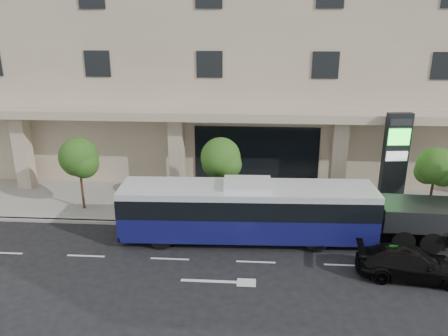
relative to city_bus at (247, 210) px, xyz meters
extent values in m
plane|color=black|center=(0.48, -0.69, -1.61)|extent=(120.00, 120.00, 0.00)
cube|color=gray|center=(0.48, 4.31, -1.54)|extent=(120.00, 6.00, 0.15)
cube|color=gray|center=(0.48, 1.31, -1.54)|extent=(120.00, 0.30, 0.15)
cube|color=tan|center=(0.48, 14.81, 8.39)|extent=(60.00, 15.00, 20.00)
cube|color=tan|center=(0.48, 6.11, 3.59)|extent=(60.00, 2.80, 0.50)
cube|color=black|center=(0.48, 7.28, 0.54)|extent=(8.00, 0.12, 4.00)
cube|color=tan|center=(-14.52, 6.11, 0.99)|extent=(0.90, 0.90, 4.90)
cube|color=tan|center=(-4.52, 6.11, 0.99)|extent=(0.90, 0.90, 4.90)
cube|color=tan|center=(5.48, 6.11, 0.99)|extent=(0.90, 0.90, 4.90)
cylinder|color=#422B19|center=(-9.52, 2.91, -0.06)|extent=(0.14, 0.14, 2.80)
sphere|color=#214E16|center=(-9.52, 2.91, 1.66)|extent=(2.20, 2.20, 2.20)
sphere|color=#214E16|center=(-9.17, 2.71, 1.34)|extent=(1.65, 1.65, 1.65)
sphere|color=#214E16|center=(-9.82, 3.11, 1.26)|extent=(1.54, 1.54, 1.54)
cylinder|color=#422B19|center=(-1.52, 2.91, 0.01)|extent=(0.14, 0.14, 2.94)
sphere|color=#214E16|center=(-1.52, 2.91, 1.81)|extent=(2.20, 2.20, 2.20)
sphere|color=#214E16|center=(-1.17, 2.71, 1.48)|extent=(1.65, 1.65, 1.65)
sphere|color=#214E16|center=(-1.82, 3.11, 1.39)|extent=(1.54, 1.54, 1.54)
cylinder|color=#422B19|center=(9.98, 2.91, -0.10)|extent=(0.14, 0.14, 2.73)
sphere|color=#214E16|center=(9.98, 2.91, 1.58)|extent=(2.00, 2.00, 2.00)
sphere|color=#214E16|center=(10.33, 2.71, 1.27)|extent=(1.50, 1.50, 1.50)
sphere|color=#214E16|center=(9.68, 3.11, 1.19)|extent=(1.40, 1.40, 1.40)
cylinder|color=black|center=(-4.11, -1.23, -1.09)|extent=(1.05, 0.35, 1.04)
cylinder|color=black|center=(-4.18, 0.95, -1.09)|extent=(1.05, 0.35, 1.04)
cylinder|color=black|center=(3.37, -0.98, -1.09)|extent=(1.05, 0.35, 1.04)
cylinder|color=black|center=(3.29, 1.20, -1.09)|extent=(1.05, 0.35, 1.04)
cube|color=#121352|center=(0.01, 0.00, -0.63)|extent=(12.55, 3.01, 1.25)
cube|color=black|center=(0.01, 0.00, 0.47)|extent=(12.55, 3.05, 0.93)
cube|color=silver|center=(0.01, 0.00, 1.09)|extent=(12.55, 3.01, 0.31)
cube|color=silver|center=(0.01, 0.00, 1.40)|extent=(2.34, 1.74, 0.31)
cube|color=#2D3033|center=(-6.17, -0.21, -1.14)|extent=(0.23, 2.60, 0.31)
cube|color=#2D3033|center=(6.19, 0.21, -1.14)|extent=(0.23, 2.60, 0.31)
cube|color=#2D3033|center=(8.63, 0.28, -0.07)|extent=(4.29, 2.60, 1.09)
cube|color=#2D3033|center=(6.25, 0.41, -0.67)|extent=(1.60, 0.36, 0.22)
cube|color=#2D3033|center=(5.65, 0.44, -1.07)|extent=(0.34, 1.80, 0.18)
cylinder|color=black|center=(8.77, -0.77, -1.07)|extent=(1.11, 0.38, 1.09)
cylinder|color=black|center=(8.88, 1.32, -1.07)|extent=(1.11, 0.38, 1.09)
cylinder|color=black|center=(7.48, -0.70, -1.07)|extent=(1.11, 0.38, 1.09)
cylinder|color=black|center=(7.59, 1.38, -1.07)|extent=(1.11, 0.38, 1.09)
imported|color=black|center=(7.13, -2.98, -0.94)|extent=(4.82, 2.42, 1.34)
cube|color=black|center=(8.32, 4.47, 1.32)|extent=(1.43, 0.60, 5.56)
cube|color=green|center=(8.32, 4.21, 2.80)|extent=(1.20, 0.18, 0.93)
cube|color=silver|center=(8.32, 4.21, 1.69)|extent=(1.20, 0.18, 0.56)
cube|color=#262628|center=(8.32, 4.21, 3.63)|extent=(1.20, 0.18, 0.37)
camera|label=1|loc=(0.22, -19.86, 8.89)|focal=35.00mm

